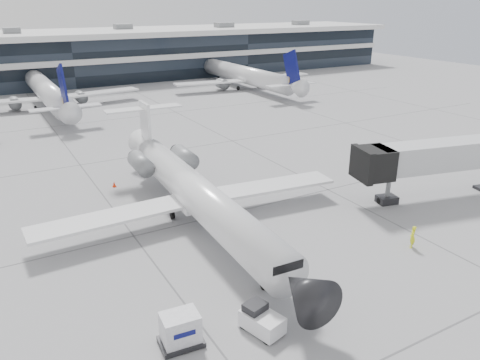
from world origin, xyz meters
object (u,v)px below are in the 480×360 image
regional_jet (195,192)px  cargo_uld (180,330)px  baggage_tug (261,320)px  jet_bridge (451,155)px  ramp_worker (412,237)px

regional_jet → cargo_uld: bearing=-115.3°
regional_jet → baggage_tug: bearing=-98.2°
jet_bridge → ramp_worker: (-10.90, -5.62, -3.24)m
regional_jet → ramp_worker: (12.43, -12.46, -1.77)m
regional_jet → cargo_uld: 15.65m
jet_bridge → cargo_uld: bearing=-154.2°
regional_jet → cargo_uld: size_ratio=13.67×
baggage_tug → cargo_uld: size_ratio=1.13×
jet_bridge → baggage_tug: 27.52m
regional_jet → cargo_uld: regional_jet is taller
regional_jet → baggage_tug: (-2.74, -14.95, -1.95)m
jet_bridge → cargo_uld: 31.47m
baggage_tug → jet_bridge: bearing=2.0°
regional_jet → cargo_uld: (-7.20, -13.79, -1.70)m
cargo_uld → ramp_worker: bearing=8.6°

